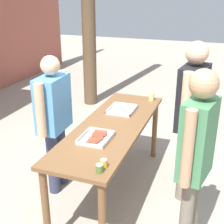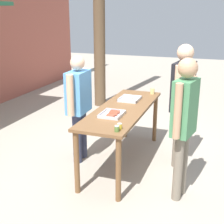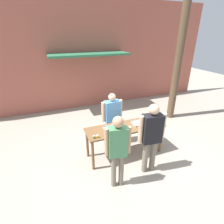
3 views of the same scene
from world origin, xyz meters
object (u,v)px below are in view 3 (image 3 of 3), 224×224
(person_customer_with_cup, at_px, (151,134))
(utility_pole, at_px, (183,30))
(food_tray_buns, at_px, (139,123))
(condiment_jar_mustard, at_px, (94,137))
(person_customer_holding_hotdog, at_px, (118,147))
(person_server_behind_table, at_px, (112,115))
(beer_cup, at_px, (160,123))
(condiment_jar_ketchup, at_px, (98,136))
(food_tray_sausages, at_px, (111,129))

(person_customer_with_cup, distance_m, utility_pole, 4.08)
(food_tray_buns, relative_size, condiment_jar_mustard, 4.89)
(condiment_jar_mustard, height_order, person_customer_holding_hotdog, person_customer_holding_hotdog)
(utility_pole, bearing_deg, person_customer_holding_hotdog, -144.34)
(condiment_jar_mustard, distance_m, utility_pole, 4.75)
(person_customer_holding_hotdog, bearing_deg, person_server_behind_table, -95.81)
(condiment_jar_mustard, relative_size, beer_cup, 0.74)
(utility_pole, bearing_deg, condiment_jar_ketchup, -154.51)
(beer_cup, relative_size, person_server_behind_table, 0.06)
(utility_pole, bearing_deg, beer_cup, -137.07)
(food_tray_sausages, distance_m, person_customer_holding_hotdog, 1.03)
(food_tray_sausages, bearing_deg, utility_pole, 24.90)
(condiment_jar_ketchup, distance_m, utility_pole, 4.68)
(food_tray_buns, relative_size, condiment_jar_ketchup, 4.89)
(condiment_jar_ketchup, relative_size, person_customer_holding_hotdog, 0.04)
(food_tray_sausages, height_order, person_server_behind_table, person_server_behind_table)
(person_customer_with_cup, bearing_deg, condiment_jar_ketchup, -19.92)
(condiment_jar_mustard, height_order, utility_pole, utility_pole)
(condiment_jar_ketchup, bearing_deg, food_tray_sausages, 29.41)
(condiment_jar_ketchup, xyz_separation_m, person_customer_holding_hotdog, (0.21, -0.73, 0.14))
(food_tray_buns, height_order, person_server_behind_table, person_server_behind_table)
(food_tray_buns, distance_m, utility_pole, 3.66)
(food_tray_buns, height_order, condiment_jar_ketchup, condiment_jar_ketchup)
(person_customer_holding_hotdog, height_order, person_customer_with_cup, person_customer_with_cup)
(person_customer_with_cup, bearing_deg, food_tray_buns, -93.14)
(beer_cup, relative_size, utility_pole, 0.02)
(person_server_behind_table, bearing_deg, food_tray_buns, -51.09)
(person_customer_holding_hotdog, height_order, utility_pole, utility_pole)
(condiment_jar_ketchup, height_order, beer_cup, beer_cup)
(condiment_jar_ketchup, bearing_deg, person_customer_with_cup, -27.37)
(condiment_jar_mustard, relative_size, person_server_behind_table, 0.04)
(person_customer_with_cup, bearing_deg, utility_pole, -130.02)
(condiment_jar_mustard, distance_m, person_customer_with_cup, 1.35)
(beer_cup, bearing_deg, condiment_jar_ketchup, -179.66)
(beer_cup, distance_m, person_customer_with_cup, 0.91)
(beer_cup, distance_m, utility_pole, 3.45)
(food_tray_buns, xyz_separation_m, condiment_jar_ketchup, (-1.28, -0.26, 0.02))
(food_tray_sausages, distance_m, food_tray_buns, 0.82)
(condiment_jar_ketchup, relative_size, person_server_behind_table, 0.04)
(condiment_jar_mustard, height_order, person_server_behind_table, person_server_behind_table)
(condiment_jar_mustard, bearing_deg, utility_pole, 24.93)
(condiment_jar_mustard, height_order, beer_cup, beer_cup)
(food_tray_sausages, relative_size, person_server_behind_table, 0.22)
(beer_cup, distance_m, person_customer_holding_hotdog, 1.75)
(condiment_jar_mustard, xyz_separation_m, beer_cup, (1.88, 0.01, 0.01))
(food_tray_sausages, xyz_separation_m, food_tray_buns, (0.82, -0.00, 0.00))
(beer_cup, bearing_deg, person_customer_holding_hotdog, -154.99)
(beer_cup, relative_size, person_customer_holding_hotdog, 0.06)
(food_tray_buns, relative_size, person_customer_holding_hotdog, 0.21)
(food_tray_sausages, bearing_deg, person_server_behind_table, 67.18)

